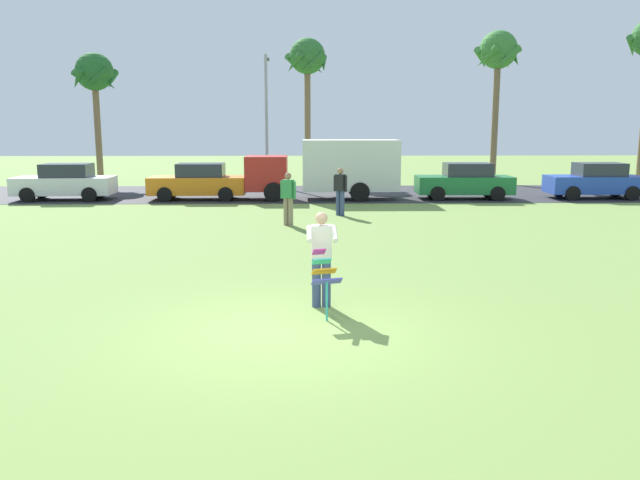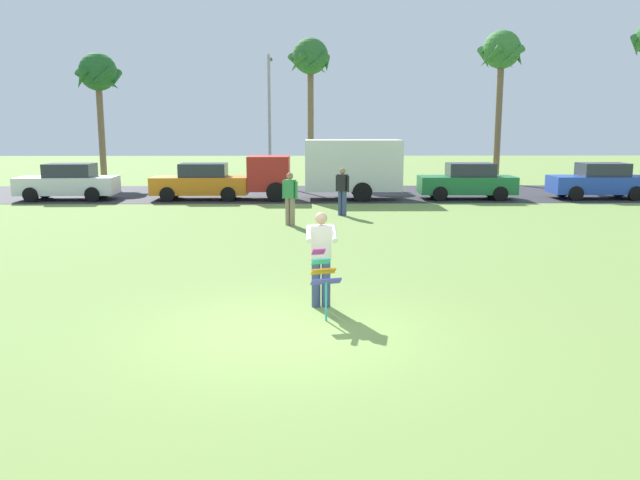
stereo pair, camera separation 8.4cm
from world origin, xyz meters
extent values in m
plane|color=olive|center=(0.00, 0.00, 0.00)|extent=(120.00, 120.00, 0.00)
cube|color=#2D2D33|center=(0.00, 20.91, 0.01)|extent=(120.00, 8.00, 0.01)
cylinder|color=#384772|center=(0.70, 1.44, 0.45)|extent=(0.16, 0.16, 0.90)
cylinder|color=#384772|center=(0.52, 1.44, 0.45)|extent=(0.16, 0.16, 0.90)
cube|color=silver|center=(0.61, 1.44, 1.20)|extent=(0.36, 0.22, 0.60)
sphere|color=tan|center=(0.61, 1.44, 1.62)|extent=(0.22, 0.22, 0.22)
cylinder|color=silver|center=(0.84, 1.20, 1.38)|extent=(0.10, 0.58, 0.24)
cylinder|color=silver|center=(0.40, 1.19, 1.38)|extent=(0.10, 0.58, 0.24)
cube|color=#D83399|center=(0.56, 1.06, 1.09)|extent=(0.25, 0.19, 0.12)
cube|color=#33BFBF|center=(0.60, 0.90, 0.96)|extent=(0.34, 0.21, 0.12)
cube|color=orange|center=(0.64, 0.74, 0.82)|extent=(0.44, 0.24, 0.12)
cube|color=#4C4CCC|center=(0.68, 0.59, 0.68)|extent=(0.53, 0.26, 0.12)
cylinder|color=#33BFBF|center=(0.68, 0.59, 0.34)|extent=(0.04, 0.04, 0.68)
cube|color=white|center=(-10.21, 18.51, 0.64)|extent=(4.24, 1.81, 0.76)
cube|color=#282D38|center=(-10.06, 18.52, 1.30)|extent=(2.05, 1.45, 0.60)
cylinder|color=black|center=(-11.49, 17.67, 0.32)|extent=(0.65, 0.24, 0.64)
cylinder|color=black|center=(-11.54, 19.28, 0.32)|extent=(0.65, 0.24, 0.64)
cylinder|color=black|center=(-8.89, 17.74, 0.32)|extent=(0.65, 0.24, 0.64)
cylinder|color=black|center=(-8.93, 19.35, 0.32)|extent=(0.65, 0.24, 0.64)
cube|color=orange|center=(-4.38, 18.51, 0.64)|extent=(4.22, 1.75, 0.76)
cube|color=#282D38|center=(-4.23, 18.51, 1.30)|extent=(2.03, 1.42, 0.60)
cylinder|color=black|center=(-5.67, 17.69, 0.32)|extent=(0.64, 0.23, 0.64)
cylinder|color=black|center=(-5.69, 19.30, 0.32)|extent=(0.64, 0.23, 0.64)
cylinder|color=black|center=(-3.07, 17.72, 0.32)|extent=(0.64, 0.23, 0.64)
cylinder|color=black|center=(-3.09, 19.33, 0.32)|extent=(0.64, 0.23, 0.64)
cube|color=#B2231E|center=(-1.34, 18.52, 1.17)|extent=(1.81, 1.91, 1.50)
cube|color=silver|center=(2.36, 18.51, 1.52)|extent=(4.21, 2.02, 2.20)
cylinder|color=black|center=(-1.00, 17.60, 0.42)|extent=(0.84, 0.28, 0.84)
cylinder|color=black|center=(-0.99, 19.44, 0.42)|extent=(0.84, 0.28, 0.84)
cylinder|color=black|center=(2.71, 17.59, 0.42)|extent=(0.84, 0.28, 0.84)
cylinder|color=black|center=(2.72, 19.43, 0.42)|extent=(0.84, 0.28, 0.84)
cube|color=#1E7238|center=(7.43, 18.51, 0.64)|extent=(4.24, 1.81, 0.76)
cube|color=#282D38|center=(7.58, 18.51, 1.30)|extent=(2.05, 1.45, 0.60)
cylinder|color=black|center=(6.11, 17.74, 0.32)|extent=(0.65, 0.24, 0.64)
cylinder|color=black|center=(6.15, 19.35, 0.32)|extent=(0.65, 0.24, 0.64)
cylinder|color=black|center=(8.71, 17.67, 0.32)|extent=(0.65, 0.24, 0.64)
cylinder|color=black|center=(8.76, 19.28, 0.32)|extent=(0.65, 0.24, 0.64)
cube|color=#2347B7|center=(13.35, 18.51, 0.64)|extent=(4.23, 1.79, 0.76)
cube|color=#282D38|center=(13.50, 18.51, 1.30)|extent=(2.04, 1.44, 0.60)
cylinder|color=black|center=(12.04, 17.73, 0.32)|extent=(0.64, 0.23, 0.64)
cylinder|color=black|center=(12.07, 19.35, 0.32)|extent=(0.64, 0.23, 0.64)
cylinder|color=black|center=(14.64, 17.68, 0.32)|extent=(0.64, 0.23, 0.64)
cylinder|color=black|center=(14.67, 19.29, 0.32)|extent=(0.64, 0.23, 0.64)
cylinder|color=brown|center=(-11.40, 27.35, 3.00)|extent=(0.36, 0.36, 6.01)
sphere|color=#236028|center=(-11.40, 27.35, 6.21)|extent=(2.10, 2.10, 2.10)
cone|color=#236028|center=(-10.45, 27.35, 5.76)|extent=(0.44, 1.56, 1.28)
cone|color=#236028|center=(-11.10, 28.26, 5.76)|extent=(1.62, 0.90, 1.28)
cone|color=#236028|center=(-12.17, 27.91, 5.76)|extent=(1.27, 1.52, 1.28)
cone|color=#236028|center=(-12.17, 26.79, 5.76)|extent=(1.27, 1.52, 1.28)
cone|color=#236028|center=(-11.10, 26.45, 5.76)|extent=(1.62, 0.90, 1.28)
cylinder|color=brown|center=(0.54, 29.10, 3.53)|extent=(0.36, 0.36, 7.06)
sphere|color=#2D6B2D|center=(0.54, 29.10, 7.26)|extent=(2.10, 2.10, 2.10)
cone|color=#2D6B2D|center=(1.49, 29.10, 6.81)|extent=(0.44, 1.56, 1.28)
cone|color=#2D6B2D|center=(0.84, 30.00, 6.81)|extent=(1.62, 0.90, 1.28)
cone|color=#2D6B2D|center=(-0.23, 29.66, 6.81)|extent=(1.27, 1.52, 1.28)
cone|color=#2D6B2D|center=(-0.23, 28.54, 6.81)|extent=(1.27, 1.52, 1.28)
cone|color=#2D6B2D|center=(0.84, 28.19, 6.81)|extent=(1.62, 0.90, 1.28)
cylinder|color=brown|center=(11.17, 26.81, 3.60)|extent=(0.36, 0.36, 7.19)
sphere|color=#387A33|center=(11.17, 26.81, 7.39)|extent=(2.10, 2.10, 2.10)
cone|color=#387A33|center=(12.12, 26.81, 6.94)|extent=(0.44, 1.56, 1.28)
cone|color=#387A33|center=(11.46, 27.71, 6.94)|extent=(1.62, 0.90, 1.28)
cone|color=#387A33|center=(10.40, 27.37, 6.94)|extent=(1.27, 1.52, 1.28)
cone|color=#387A33|center=(10.40, 26.25, 6.94)|extent=(1.27, 1.52, 1.28)
cone|color=#387A33|center=(11.46, 25.91, 6.94)|extent=(1.62, 0.90, 1.28)
cone|color=#2D6B2D|center=(18.87, 27.20, 7.60)|extent=(1.27, 1.52, 1.28)
cylinder|color=#9E9EA3|center=(-1.72, 25.72, 3.50)|extent=(0.16, 0.16, 7.00)
cylinder|color=#9E9EA3|center=(-1.72, 26.42, 6.90)|extent=(0.10, 1.40, 0.10)
cube|color=#4C4C51|center=(-1.72, 27.07, 6.86)|extent=(0.24, 0.44, 0.16)
cylinder|color=gray|center=(-0.13, 11.02, 0.45)|extent=(0.16, 0.16, 0.90)
cylinder|color=gray|center=(-0.29, 11.10, 0.45)|extent=(0.16, 0.16, 0.90)
cube|color=#338C4C|center=(-0.21, 11.06, 1.20)|extent=(0.42, 0.36, 0.60)
sphere|color=#9E7051|center=(-0.21, 11.06, 1.62)|extent=(0.22, 0.22, 0.22)
cylinder|color=#338C4C|center=(0.00, 10.94, 1.17)|extent=(0.09, 0.09, 0.58)
cylinder|color=#338C4C|center=(-0.42, 11.17, 1.17)|extent=(0.09, 0.09, 0.58)
cylinder|color=#384772|center=(1.55, 13.40, 0.45)|extent=(0.16, 0.16, 0.90)
cylinder|color=#384772|center=(1.70, 13.29, 0.45)|extent=(0.16, 0.16, 0.90)
cube|color=black|center=(1.63, 13.35, 1.20)|extent=(0.42, 0.39, 0.60)
sphere|color=#9E7051|center=(1.63, 13.35, 1.62)|extent=(0.22, 0.22, 0.22)
cylinder|color=black|center=(1.43, 13.49, 1.17)|extent=(0.09, 0.09, 0.58)
cylinder|color=black|center=(1.82, 13.20, 1.17)|extent=(0.09, 0.09, 0.58)
camera|label=1|loc=(0.31, -9.76, 3.24)|focal=35.87mm
camera|label=2|loc=(0.39, -9.76, 3.24)|focal=35.87mm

